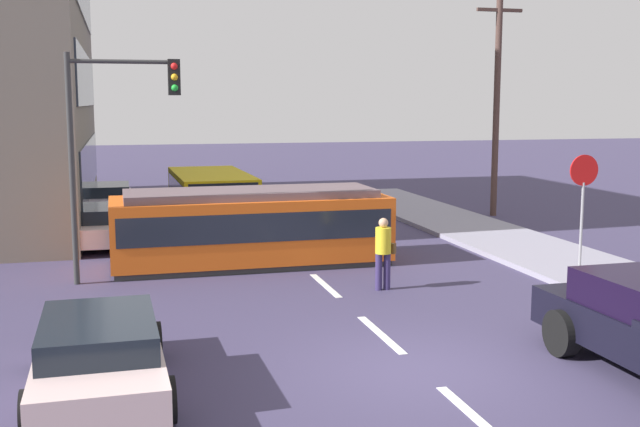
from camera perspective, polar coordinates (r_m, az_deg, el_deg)
name	(u,v)px	position (r m, az deg, el deg)	size (l,w,h in m)	color
ground_plane	(289,254)	(22.07, -2.29, -2.98)	(120.00, 120.00, 0.00)	#3B3553
sidewalk_curb_right	(580,267)	(21.01, 18.65, -3.78)	(3.20, 36.00, 0.14)	gray
lane_stripe_0	(477,419)	(11.09, 11.47, -14.60)	(0.16, 2.40, 0.01)	silver
lane_stripe_1	(381,334)	(14.57, 4.50, -8.86)	(0.16, 2.40, 0.01)	silver
lane_stripe_2	(325,285)	(18.26, 0.39, -5.32)	(0.16, 2.40, 0.01)	silver
lane_stripe_3	(259,227)	(26.76, -4.50, -1.02)	(0.16, 2.40, 0.01)	silver
lane_stripe_4	(234,205)	(32.62, -6.35, 0.62)	(0.16, 2.40, 0.01)	silver
streetcar_tram	(251,226)	(20.54, -5.12, -0.91)	(7.25, 2.58, 2.00)	#DF5916
city_bus	(211,194)	(27.84, -8.03, 1.43)	(2.65, 6.04, 1.80)	gold
pedestrian_crossing	(383,249)	(17.74, 4.70, -2.65)	(0.50, 0.36, 1.67)	#332857
parked_sedan_near	(99,353)	(11.96, -15.96, -9.89)	(2.02, 4.52, 1.19)	beige
parked_sedan_mid	(94,225)	(24.26, -16.33, -0.79)	(2.19, 4.40, 1.19)	silver
parked_sedan_far	(107,199)	(30.70, -15.42, 1.07)	(2.03, 4.46, 1.19)	#C1B1C2
stop_sign	(583,188)	(19.92, 18.84, 1.76)	(0.76, 0.07, 2.88)	gray
traffic_light_mast	(114,125)	(18.79, -14.98, 6.33)	(2.61, 0.33, 5.41)	#333333
utility_pole_mid	(497,102)	(29.92, 12.90, 8.04)	(1.80, 0.24, 8.25)	#4D3630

